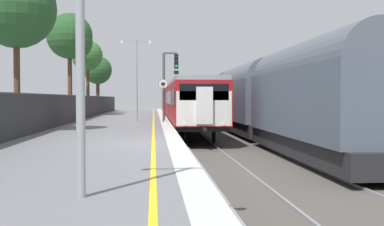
# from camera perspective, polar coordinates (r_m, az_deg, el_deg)

# --- Properties ---
(ground) EXTENTS (17.40, 110.00, 1.21)m
(ground) POSITION_cam_1_polar(r_m,az_deg,el_deg) (17.18, 5.68, -5.43)
(ground) COLOR slate
(commuter_train_at_platform) EXTENTS (2.83, 40.29, 3.81)m
(commuter_train_at_platform) POSITION_cam_1_polar(r_m,az_deg,el_deg) (44.11, -1.21, 1.35)
(commuter_train_at_platform) COLOR maroon
(commuter_train_at_platform) RESTS_ON ground
(freight_train_adjacent_track) EXTENTS (2.60, 56.54, 4.79)m
(freight_train_adjacent_track) POSITION_cam_1_polar(r_m,az_deg,el_deg) (41.85, 4.48, 1.82)
(freight_train_adjacent_track) COLOR #232326
(freight_train_adjacent_track) RESTS_ON ground
(signal_gantry) EXTENTS (1.10, 0.24, 4.64)m
(signal_gantry) POSITION_cam_1_polar(r_m,az_deg,el_deg) (34.21, -2.74, 4.01)
(signal_gantry) COLOR #47474C
(signal_gantry) RESTS_ON ground
(speed_limit_sign) EXTENTS (0.59, 0.08, 2.71)m
(speed_limit_sign) POSITION_cam_1_polar(r_m,az_deg,el_deg) (31.46, -3.30, 2.06)
(speed_limit_sign) COLOR #59595B
(speed_limit_sign) RESTS_ON ground
(platform_lamp_mid) EXTENTS (2.00, 0.20, 5.32)m
(platform_lamp_mid) POSITION_cam_1_polar(r_m,az_deg,el_deg) (32.69, -6.33, 4.55)
(platform_lamp_mid) COLOR #93999E
(platform_lamp_mid) RESTS_ON ground
(background_tree_left) EXTENTS (3.96, 3.94, 8.85)m
(background_tree_left) POSITION_cam_1_polar(r_m,az_deg,el_deg) (44.83, -13.53, 8.26)
(background_tree_left) COLOR #473323
(background_tree_left) RESTS_ON ground
(background_tree_centre) EXTENTS (3.58, 3.58, 7.35)m
(background_tree_centre) POSITION_cam_1_polar(r_m,az_deg,el_deg) (24.27, -19.52, 10.88)
(background_tree_centre) COLOR #473323
(background_tree_centre) RESTS_ON ground
(background_tree_right) EXTENTS (2.84, 2.84, 7.02)m
(background_tree_right) POSITION_cam_1_polar(r_m,az_deg,el_deg) (48.93, -11.88, 6.29)
(background_tree_right) COLOR #473323
(background_tree_right) RESTS_ON ground
(background_tree_back) EXTENTS (2.97, 2.97, 5.97)m
(background_tree_back) POSITION_cam_1_polar(r_m,az_deg,el_deg) (53.80, -10.58, 4.70)
(background_tree_back) COLOR #473323
(background_tree_back) RESTS_ON ground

